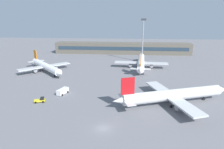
{
  "coord_description": "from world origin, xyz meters",
  "views": [
    {
      "loc": [
        6.38,
        -42.71,
        27.3
      ],
      "look_at": [
        -1.44,
        40.0,
        3.0
      ],
      "focal_mm": 30.21,
      "sensor_mm": 36.0,
      "label": 1
    }
  ],
  "objects_px": {
    "airplane_far": "(141,62)",
    "baggage_tug_yellow": "(40,100)",
    "airplane_mid": "(46,66)",
    "floodlight_tower_west": "(143,38)",
    "airplane_near": "(174,95)",
    "service_van_white": "(63,91)"
  },
  "relations": [
    {
      "from": "airplane_far",
      "to": "baggage_tug_yellow",
      "type": "relative_size",
      "value": 11.38
    },
    {
      "from": "airplane_mid",
      "to": "floodlight_tower_west",
      "type": "height_order",
      "value": "floodlight_tower_west"
    },
    {
      "from": "airplane_near",
      "to": "airplane_mid",
      "type": "relative_size",
      "value": 1.32
    },
    {
      "from": "airplane_near",
      "to": "service_van_white",
      "type": "distance_m",
      "value": 40.5
    },
    {
      "from": "airplane_near",
      "to": "airplane_far",
      "type": "xyz_separation_m",
      "value": [
        -8.3,
        49.77,
        0.13
      ]
    },
    {
      "from": "baggage_tug_yellow",
      "to": "floodlight_tower_west",
      "type": "xyz_separation_m",
      "value": [
        38.23,
        66.83,
        15.21
      ]
    },
    {
      "from": "service_van_white",
      "to": "airplane_near",
      "type": "bearing_deg",
      "value": -6.91
    },
    {
      "from": "baggage_tug_yellow",
      "to": "airplane_mid",
      "type": "bearing_deg",
      "value": 111.35
    },
    {
      "from": "baggage_tug_yellow",
      "to": "service_van_white",
      "type": "xyz_separation_m",
      "value": [
        5.05,
        7.96,
        0.31
      ]
    },
    {
      "from": "airplane_mid",
      "to": "floodlight_tower_west",
      "type": "distance_m",
      "value": 61.8
    },
    {
      "from": "floodlight_tower_west",
      "to": "airplane_near",
      "type": "bearing_deg",
      "value": -83.76
    },
    {
      "from": "baggage_tug_yellow",
      "to": "floodlight_tower_west",
      "type": "relative_size",
      "value": 0.14
    },
    {
      "from": "airplane_mid",
      "to": "floodlight_tower_west",
      "type": "xyz_separation_m",
      "value": [
        53.08,
        28.86,
        12.99
      ]
    },
    {
      "from": "service_van_white",
      "to": "floodlight_tower_west",
      "type": "height_order",
      "value": "floodlight_tower_west"
    },
    {
      "from": "baggage_tug_yellow",
      "to": "service_van_white",
      "type": "distance_m",
      "value": 9.43
    },
    {
      "from": "airplane_near",
      "to": "service_van_white",
      "type": "relative_size",
      "value": 7.33
    },
    {
      "from": "airplane_far",
      "to": "baggage_tug_yellow",
      "type": "xyz_separation_m",
      "value": [
        -36.9,
        -52.85,
        -2.52
      ]
    },
    {
      "from": "baggage_tug_yellow",
      "to": "floodlight_tower_west",
      "type": "height_order",
      "value": "floodlight_tower_west"
    },
    {
      "from": "floodlight_tower_west",
      "to": "service_van_white",
      "type": "bearing_deg",
      "value": -119.41
    },
    {
      "from": "airplane_far",
      "to": "floodlight_tower_west",
      "type": "height_order",
      "value": "floodlight_tower_west"
    },
    {
      "from": "airplane_near",
      "to": "airplane_far",
      "type": "distance_m",
      "value": 50.45
    },
    {
      "from": "airplane_far",
      "to": "floodlight_tower_west",
      "type": "relative_size",
      "value": 1.58
    }
  ]
}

